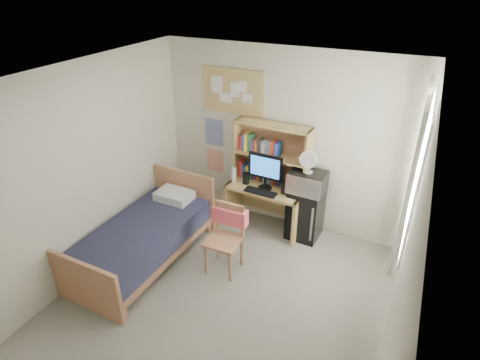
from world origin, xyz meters
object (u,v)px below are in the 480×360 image
at_px(mini_fridge, 305,213).
at_px(bulletin_board, 233,91).
at_px(bed, 143,243).
at_px(speaker_left, 246,178).
at_px(desk_chair, 223,241).
at_px(desk, 266,207).
at_px(speaker_right, 285,188).
at_px(desk_fan, 309,163).
at_px(microwave, 308,182).
at_px(monitor, 265,172).

bearing_deg(mini_fridge, bulletin_board, 171.93).
bearing_deg(bed, speaker_left, 58.71).
bearing_deg(desk_chair, speaker_left, 98.81).
distance_m(desk, speaker_right, 0.53).
bearing_deg(desk, desk_chair, -93.33).
bearing_deg(mini_fridge, desk, -173.17).
distance_m(bulletin_board, speaker_right, 1.54).
bearing_deg(mini_fridge, desk_chair, -118.38).
height_order(speaker_right, desk_fan, desk_fan).
xyz_separation_m(speaker_right, desk_fan, (0.29, 0.09, 0.40)).
relative_size(desk, desk_chair, 1.22).
relative_size(mini_fridge, bed, 0.39).
distance_m(mini_fridge, speaker_left, 0.98).
xyz_separation_m(speaker_left, speaker_right, (0.60, -0.03, 0.00)).
xyz_separation_m(bed, desk_fan, (1.75, 1.41, 0.92)).
bearing_deg(microwave, desk, -175.11).
relative_size(desk_chair, desk_fan, 3.13).
height_order(speaker_left, speaker_right, speaker_right).
distance_m(speaker_left, desk_fan, 0.98).
bearing_deg(speaker_left, mini_fridge, 8.30).
xyz_separation_m(bulletin_board, mini_fridge, (1.26, -0.24, -1.54)).
bearing_deg(speaker_left, desk_fan, 7.03).
xyz_separation_m(desk, speaker_left, (-0.30, -0.05, 0.43)).
height_order(desk, mini_fridge, mini_fridge).
distance_m(speaker_right, microwave, 0.32).
height_order(mini_fridge, monitor, monitor).
relative_size(monitor, microwave, 1.09).
height_order(bulletin_board, monitor, bulletin_board).
bearing_deg(desk, speaker_left, -168.69).
xyz_separation_m(desk_chair, speaker_left, (-0.18, 1.08, 0.32)).
distance_m(mini_fridge, speaker_right, 0.51).
bearing_deg(monitor, desk_fan, 10.58).
bearing_deg(mini_fridge, speaker_right, -155.37).
height_order(desk, speaker_left, speaker_left).
relative_size(bed, speaker_left, 11.08).
distance_m(monitor, microwave, 0.59).
bearing_deg(desk_fan, speaker_left, -172.87).
bearing_deg(desk_chair, desk_fan, 57.51).
bearing_deg(speaker_right, speaker_left, -180.00).
bearing_deg(speaker_right, bulletin_board, 162.48).
distance_m(speaker_left, microwave, 0.90).
distance_m(desk, desk_fan, 1.02).
xyz_separation_m(bulletin_board, monitor, (0.67, -0.34, -0.97)).
xyz_separation_m(mini_fridge, speaker_right, (-0.29, -0.11, 0.40)).
distance_m(monitor, speaker_left, 0.35).
relative_size(speaker_right, desk_fan, 0.63).
bearing_deg(microwave, mini_fridge, 90.00).
height_order(mini_fridge, microwave, microwave).
xyz_separation_m(bulletin_board, speaker_right, (0.97, -0.36, -1.14)).
relative_size(speaker_left, desk_fan, 0.60).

